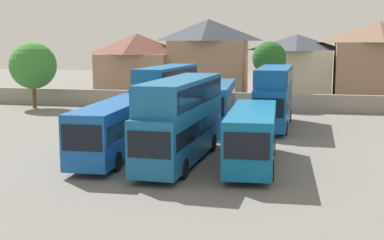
# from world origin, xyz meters

# --- Properties ---
(ground) EXTENTS (140.00, 140.00, 0.00)m
(ground) POSITION_xyz_m (0.00, 18.00, 0.00)
(ground) COLOR slate
(depot_boundary_wall) EXTENTS (56.00, 0.50, 1.80)m
(depot_boundary_wall) POSITION_xyz_m (0.00, 23.73, 0.90)
(depot_boundary_wall) COLOR gray
(depot_boundary_wall) RESTS_ON ground
(bus_1) EXTENTS (2.91, 11.61, 3.37)m
(bus_1) POSITION_xyz_m (-4.16, 0.32, 1.93)
(bus_1) COLOR #1653A6
(bus_1) RESTS_ON ground
(bus_2) EXTENTS (2.88, 11.70, 4.93)m
(bus_2) POSITION_xyz_m (0.07, -0.21, 2.78)
(bus_2) COLOR #165E94
(bus_2) RESTS_ON ground
(bus_3) EXTENTS (2.97, 10.18, 3.26)m
(bus_3) POSITION_xyz_m (4.24, -0.34, 1.87)
(bus_3) COLOR #0D639D
(bus_3) RESTS_ON ground
(bus_4) EXTENTS (3.13, 11.45, 4.91)m
(bus_4) POSITION_xyz_m (-4.57, 13.81, 2.77)
(bus_4) COLOR #105894
(bus_4) RESTS_ON ground
(bus_5) EXTENTS (3.39, 11.89, 3.55)m
(bus_5) POSITION_xyz_m (-0.18, 13.47, 2.03)
(bus_5) COLOR #1B5F9F
(bus_5) RESTS_ON ground
(bus_6) EXTENTS (2.67, 10.56, 4.96)m
(bus_6) POSITION_xyz_m (4.59, 13.52, 2.79)
(bus_6) COLOR #12559E
(bus_6) RESTS_ON ground
(house_terrace_left) EXTENTS (9.24, 7.82, 7.92)m
(house_terrace_left) POSITION_xyz_m (-13.67, 33.46, 4.04)
(house_terrace_left) COLOR #9E7A60
(house_terrace_left) RESTS_ON ground
(house_terrace_centre) EXTENTS (9.53, 6.37, 9.64)m
(house_terrace_centre) POSITION_xyz_m (-4.73, 33.97, 4.92)
(house_terrace_centre) COLOR #9E7A60
(house_terrace_centre) RESTS_ON ground
(house_terrace_right) EXTENTS (8.28, 6.48, 7.78)m
(house_terrace_right) POSITION_xyz_m (5.89, 33.06, 3.96)
(house_terrace_right) COLOR beige
(house_terrace_right) RESTS_ON ground
(house_terrace_far_right) EXTENTS (9.72, 6.71, 9.21)m
(house_terrace_far_right) POSITION_xyz_m (14.81, 32.49, 4.69)
(house_terrace_far_right) COLOR #9E7A60
(house_terrace_far_right) RESTS_ON ground
(tree_behind_wall) EXTENTS (4.89, 4.89, 6.94)m
(tree_behind_wall) POSITION_xyz_m (-20.90, 20.73, 4.49)
(tree_behind_wall) COLOR brown
(tree_behind_wall) RESTS_ON ground
(tree_right_of_lot) EXTENTS (3.55, 3.55, 7.02)m
(tree_right_of_lot) POSITION_xyz_m (3.21, 26.23, 5.18)
(tree_right_of_lot) COLOR brown
(tree_right_of_lot) RESTS_ON ground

